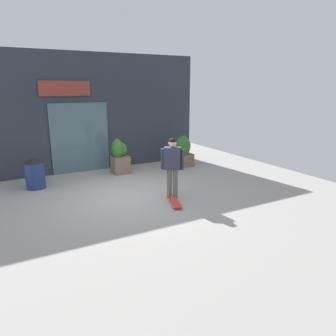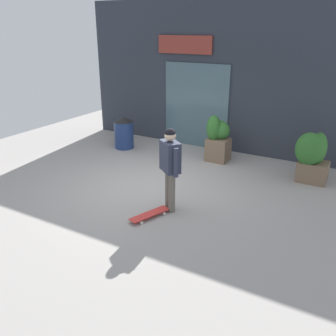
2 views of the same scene
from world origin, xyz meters
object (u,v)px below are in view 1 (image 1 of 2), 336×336
at_px(skateboard, 175,202).
at_px(planter_box_right, 183,149).
at_px(planter_box_left, 119,156).
at_px(skateboarder, 172,162).
at_px(trash_bin, 35,173).

relative_size(skateboard, planter_box_right, 0.73).
bearing_deg(planter_box_left, skateboard, -87.63).
xyz_separation_m(skateboard, planter_box_left, (-0.14, 3.47, 0.53)).
height_order(skateboarder, planter_box_right, skateboarder).
bearing_deg(planter_box_right, skateboarder, -126.58).
relative_size(planter_box_left, planter_box_right, 1.04).
height_order(skateboard, planter_box_left, planter_box_left).
bearing_deg(skateboarder, planter_box_right, -179.20).
bearing_deg(planter_box_left, planter_box_right, -6.01).
bearing_deg(planter_box_right, planter_box_left, 173.99).
bearing_deg(trash_bin, skateboard, -47.46).
bearing_deg(planter_box_left, skateboarder, -83.95).
bearing_deg(planter_box_right, skateboard, -124.74).
xyz_separation_m(planter_box_left, planter_box_right, (2.38, -0.25, 0.04)).
distance_m(skateboarder, skateboard, 1.04).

